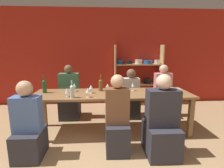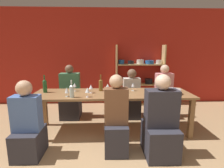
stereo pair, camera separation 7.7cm
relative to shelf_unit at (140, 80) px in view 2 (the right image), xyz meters
name	(u,v)px [view 2 (the right image)]	position (x,y,z in m)	size (l,w,h in m)	color
wall_back_red	(104,57)	(-1.02, 0.20, 0.66)	(8.80, 0.06, 2.70)	red
shelf_unit	(140,80)	(0.00, 0.00, 0.00)	(1.37, 0.30, 1.70)	tan
dining_table	(112,97)	(-0.88, -1.72, -0.01)	(2.93, 0.82, 0.77)	olive
mixing_bowl	(173,91)	(0.23, -1.83, 0.12)	(0.30, 0.30, 0.09)	#B7BABC
wine_bottle_green	(101,85)	(-1.09, -1.54, 0.20)	(0.08, 0.08, 0.32)	brown
wine_bottle_dark	(72,91)	(-1.57, -2.01, 0.19)	(0.07, 0.07, 0.30)	#B2C6C1
wine_bottle_amber	(45,85)	(-2.15, -1.63, 0.21)	(0.08, 0.08, 0.33)	#1E4C23
wine_glass_empty_a	(115,91)	(-0.84, -2.05, 0.19)	(0.07, 0.07, 0.16)	white
wine_glass_empty_b	(91,87)	(-1.27, -1.71, 0.19)	(0.08, 0.08, 0.16)	white
wine_glass_red_a	(87,90)	(-1.31, -2.00, 0.19)	(0.08, 0.08, 0.17)	white
wine_glass_red_b	(133,85)	(-0.46, -1.57, 0.19)	(0.06, 0.06, 0.16)	white
wine_glass_empty_c	(75,85)	(-1.60, -1.55, 0.19)	(0.07, 0.07, 0.17)	white
wine_glass_white_a	(108,86)	(-0.96, -1.55, 0.17)	(0.08, 0.08, 0.14)	white
wine_glass_empty_d	(67,90)	(-1.67, -1.96, 0.18)	(0.07, 0.07, 0.16)	white
cell_phone	(127,92)	(-0.60, -1.70, 0.08)	(0.07, 0.15, 0.01)	#1E2338
person_near_a	(116,124)	(-0.85, -2.43, -0.24)	(0.35, 0.44, 1.22)	#2D2D38
person_far_a	(163,98)	(0.36, -0.99, -0.24)	(0.38, 0.48, 1.23)	#2D2D38
person_near_b	(28,129)	(-2.14, -2.48, -0.27)	(0.39, 0.49, 1.15)	#2D2D38
person_far_b	(131,99)	(-0.40, -0.98, -0.28)	(0.38, 0.48, 1.14)	#2D2D38
person_near_c	(160,127)	(-0.20, -2.53, -0.25)	(0.46, 0.57, 1.23)	#2D2D38
person_far_c	(71,99)	(-1.81, -0.94, -0.25)	(0.44, 0.55, 1.23)	#2D2D38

